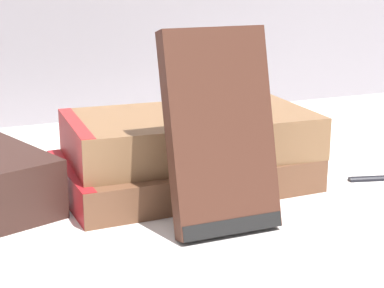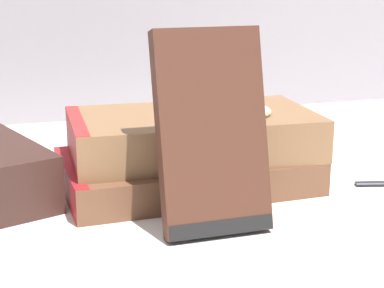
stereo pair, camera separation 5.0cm
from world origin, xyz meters
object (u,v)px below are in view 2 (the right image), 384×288
book_flat_bottom (181,171)px  pocket_watch (246,111)px  book_leaning_front (212,139)px  reading_glasses (101,154)px  book_flat_top (188,135)px

book_flat_bottom → pocket_watch: size_ratio=4.66×
book_leaning_front → reading_glasses: (-0.05, 0.23, -0.07)m
book_flat_bottom → book_flat_top: (0.01, 0.00, 0.04)m
book_leaning_front → reading_glasses: book_leaning_front is taller
pocket_watch → reading_glasses: bearing=128.4°
book_flat_bottom → book_leaning_front: book_leaning_front is taller
book_flat_bottom → book_leaning_front: 0.12m
book_flat_top → reading_glasses: size_ratio=2.28×
book_flat_bottom → pocket_watch: bearing=-17.0°
book_flat_top → pocket_watch: size_ratio=4.67×
book_flat_top → reading_glasses: 0.15m
book_leaning_front → pocket_watch: size_ratio=3.18×
reading_glasses → book_leaning_front: bearing=-65.7°
book_flat_bottom → book_leaning_front: (-0.01, -0.10, 0.06)m
book_flat_bottom → reading_glasses: size_ratio=2.27×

